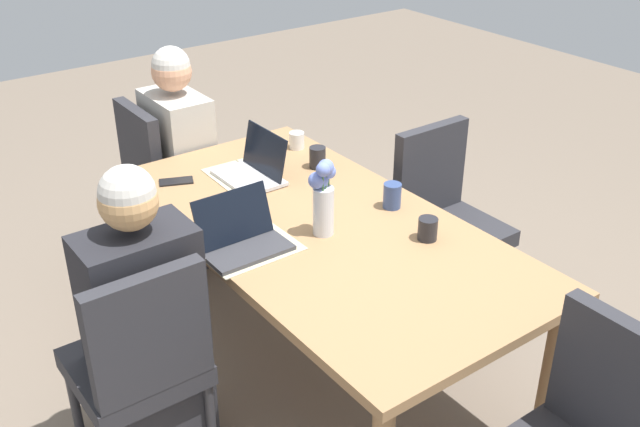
% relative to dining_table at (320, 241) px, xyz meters
% --- Properties ---
extents(ground_plane, '(10.00, 10.00, 0.00)m').
position_rel_dining_table_xyz_m(ground_plane, '(0.00, 0.00, -0.65)').
color(ground_plane, '#756656').
extents(dining_table, '(1.93, 0.98, 0.73)m').
position_rel_dining_table_xyz_m(dining_table, '(0.00, 0.00, 0.00)').
color(dining_table, '#9E754C').
rests_on(dining_table, ground_plane).
extents(chair_head_right_left_near, '(0.44, 0.44, 0.90)m').
position_rel_dining_table_xyz_m(chair_head_right_left_near, '(1.24, 0.11, -0.15)').
color(chair_head_right_left_near, '#2D2D33').
rests_on(chair_head_right_left_near, ground_plane).
extents(person_head_right_left_near, '(0.40, 0.36, 1.19)m').
position_rel_dining_table_xyz_m(person_head_right_left_near, '(1.18, 0.04, -0.13)').
color(person_head_right_left_near, '#2D2D33').
rests_on(person_head_right_left_near, ground_plane).
extents(chair_far_left_mid, '(0.44, 0.44, 0.90)m').
position_rel_dining_table_xyz_m(chair_far_left_mid, '(-0.08, 0.84, -0.15)').
color(chair_far_left_mid, '#2D2D33').
rests_on(chair_far_left_mid, ground_plane).
extents(person_far_left_mid, '(0.36, 0.40, 1.19)m').
position_rel_dining_table_xyz_m(person_far_left_mid, '(-0.00, 0.78, -0.13)').
color(person_far_left_mid, '#2D2D33').
rests_on(person_far_left_mid, ground_plane).
extents(chair_near_right_near, '(0.44, 0.44, 0.90)m').
position_rel_dining_table_xyz_m(chair_near_right_near, '(0.08, -0.80, -0.15)').
color(chair_near_right_near, '#2D2D33').
rests_on(chair_near_right_near, ground_plane).
extents(flower_vase, '(0.09, 0.11, 0.32)m').
position_rel_dining_table_xyz_m(flower_vase, '(-0.06, 0.03, 0.24)').
color(flower_vase, silver).
rests_on(flower_vase, dining_table).
extents(placemat_head_right_left_near, '(0.37, 0.27, 0.00)m').
position_rel_dining_table_xyz_m(placemat_head_right_left_near, '(0.56, 0.02, 0.08)').
color(placemat_head_right_left_near, beige).
rests_on(placemat_head_right_left_near, dining_table).
extents(placemat_far_left_mid, '(0.26, 0.36, 0.00)m').
position_rel_dining_table_xyz_m(placemat_far_left_mid, '(-0.00, 0.33, 0.08)').
color(placemat_far_left_mid, beige).
rests_on(placemat_far_left_mid, dining_table).
extents(laptop_head_right_left_near, '(0.32, 0.22, 0.21)m').
position_rel_dining_table_xyz_m(laptop_head_right_left_near, '(0.52, -0.01, 0.12)').
color(laptop_head_right_left_near, silver).
rests_on(laptop_head_right_left_near, dining_table).
extents(laptop_far_left_mid, '(0.22, 0.32, 0.21)m').
position_rel_dining_table_xyz_m(laptop_far_left_mid, '(0.02, 0.35, 0.12)').
color(laptop_far_left_mid, '#38383D').
rests_on(laptop_far_left_mid, dining_table).
extents(coffee_mug_near_left, '(0.07, 0.07, 0.08)m').
position_rel_dining_table_xyz_m(coffee_mug_near_left, '(0.69, -0.37, 0.12)').
color(coffee_mug_near_left, white).
rests_on(coffee_mug_near_left, dining_table).
extents(coffee_mug_near_right, '(0.08, 0.08, 0.10)m').
position_rel_dining_table_xyz_m(coffee_mug_near_right, '(0.45, -0.32, 0.13)').
color(coffee_mug_near_right, '#232328').
rests_on(coffee_mug_near_right, dining_table).
extents(coffee_mug_centre_left, '(0.08, 0.08, 0.11)m').
position_rel_dining_table_xyz_m(coffee_mug_centre_left, '(-0.06, -0.33, 0.13)').
color(coffee_mug_centre_left, '#33477A').
rests_on(coffee_mug_centre_left, dining_table).
extents(coffee_mug_centre_right, '(0.08, 0.08, 0.09)m').
position_rel_dining_table_xyz_m(coffee_mug_centre_right, '(-0.34, -0.27, 0.12)').
color(coffee_mug_centre_right, '#232328').
rests_on(coffee_mug_centre_right, dining_table).
extents(phone_black, '(0.12, 0.17, 0.01)m').
position_rel_dining_table_xyz_m(phone_black, '(0.70, 0.29, 0.08)').
color(phone_black, black).
rests_on(phone_black, dining_table).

